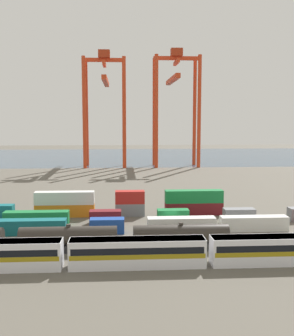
{
  "coord_description": "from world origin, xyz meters",
  "views": [
    {
      "loc": [
        -9.36,
        -75.84,
        19.81
      ],
      "look_at": [
        -3.91,
        11.25,
        9.58
      ],
      "focal_mm": 43.94,
      "sensor_mm": 36.0,
      "label": 1
    }
  ],
  "objects_px": {
    "shipping_container_8": "(105,217)",
    "shipping_container_14": "(65,210)",
    "passenger_train": "(137,251)",
    "freight_tank_row": "(69,239)",
    "gantry_crane_central": "(175,95)",
    "shipping_container_18": "(194,209)",
    "gantry_crane_west": "(105,96)"
  },
  "relations": [
    {
      "from": "passenger_train",
      "to": "shipping_container_8",
      "type": "distance_m",
      "value": 24.19
    },
    {
      "from": "gantry_crane_central",
      "to": "shipping_container_18",
      "type": "bearing_deg",
      "value": -95.03
    },
    {
      "from": "freight_tank_row",
      "to": "gantry_crane_west",
      "type": "relative_size",
      "value": 1.01
    },
    {
      "from": "freight_tank_row",
      "to": "gantry_crane_central",
      "type": "distance_m",
      "value": 124.34
    },
    {
      "from": "shipping_container_8",
      "to": "shipping_container_18",
      "type": "distance_m",
      "value": 19.37
    },
    {
      "from": "passenger_train",
      "to": "gantry_crane_west",
      "type": "bearing_deg",
      "value": 94.11
    },
    {
      "from": "shipping_container_8",
      "to": "gantry_crane_central",
      "type": "bearing_deg",
      "value": 75.22
    },
    {
      "from": "gantry_crane_west",
      "to": "shipping_container_14",
      "type": "bearing_deg",
      "value": -92.95
    },
    {
      "from": "freight_tank_row",
      "to": "gantry_crane_west",
      "type": "height_order",
      "value": "gantry_crane_west"
    },
    {
      "from": "shipping_container_8",
      "to": "gantry_crane_central",
      "type": "xyz_separation_m",
      "value": [
        26.51,
        100.43,
        29.17
      ]
    },
    {
      "from": "shipping_container_18",
      "to": "freight_tank_row",
      "type": "bearing_deg",
      "value": -135.23
    },
    {
      "from": "shipping_container_8",
      "to": "shipping_container_14",
      "type": "height_order",
      "value": "same"
    },
    {
      "from": "shipping_container_18",
      "to": "gantry_crane_west",
      "type": "height_order",
      "value": "gantry_crane_west"
    },
    {
      "from": "shipping_container_8",
      "to": "shipping_container_14",
      "type": "relative_size",
      "value": 0.5
    },
    {
      "from": "shipping_container_8",
      "to": "gantry_crane_central",
      "type": "height_order",
      "value": "gantry_crane_central"
    },
    {
      "from": "shipping_container_8",
      "to": "gantry_crane_west",
      "type": "distance_m",
      "value": 104.85
    },
    {
      "from": "shipping_container_8",
      "to": "passenger_train",
      "type": "bearing_deg",
      "value": -77.53
    },
    {
      "from": "passenger_train",
      "to": "freight_tank_row",
      "type": "distance_m",
      "value": 12.4
    },
    {
      "from": "passenger_train",
      "to": "shipping_container_14",
      "type": "bearing_deg",
      "value": 114.61
    },
    {
      "from": "freight_tank_row",
      "to": "shipping_container_14",
      "type": "distance_m",
      "value": 23.26
    },
    {
      "from": "passenger_train",
      "to": "shipping_container_8",
      "type": "xyz_separation_m",
      "value": [
        -5.22,
        23.6,
        -0.84
      ]
    },
    {
      "from": "passenger_train",
      "to": "shipping_container_18",
      "type": "bearing_deg",
      "value": 66.62
    },
    {
      "from": "shipping_container_14",
      "to": "gantry_crane_central",
      "type": "xyz_separation_m",
      "value": [
        35.09,
        93.91,
        29.17
      ]
    },
    {
      "from": "shipping_container_14",
      "to": "shipping_container_18",
      "type": "distance_m",
      "value": 26.82
    },
    {
      "from": "freight_tank_row",
      "to": "shipping_container_8",
      "type": "relative_size",
      "value": 8.08
    },
    {
      "from": "shipping_container_8",
      "to": "shipping_container_18",
      "type": "xyz_separation_m",
      "value": [
        18.24,
        6.52,
        0.0
      ]
    },
    {
      "from": "shipping_container_18",
      "to": "passenger_train",
      "type": "bearing_deg",
      "value": -113.38
    },
    {
      "from": "shipping_container_18",
      "to": "shipping_container_14",
      "type": "bearing_deg",
      "value": 180.0
    },
    {
      "from": "freight_tank_row",
      "to": "gantry_crane_west",
      "type": "distance_m",
      "value": 120.54
    },
    {
      "from": "shipping_container_18",
      "to": "gantry_crane_west",
      "type": "bearing_deg",
      "value": 103.11
    },
    {
      "from": "shipping_container_14",
      "to": "gantry_crane_central",
      "type": "distance_m",
      "value": 104.41
    },
    {
      "from": "shipping_container_8",
      "to": "freight_tank_row",
      "type": "bearing_deg",
      "value": -106.63
    }
  ]
}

